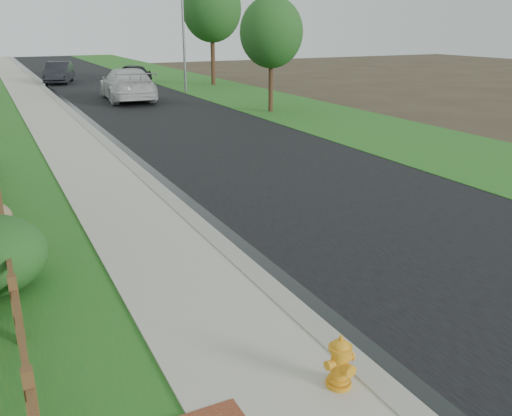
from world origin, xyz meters
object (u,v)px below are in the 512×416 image
white_suv (127,84)px  ranch_fence (3,226)px  streetlight (181,22)px  fire_hydrant (340,363)px  dark_car_mid (132,73)px

white_suv → ranch_fence: bearing=74.5°
streetlight → fire_hydrant: bearing=-105.8°
ranch_fence → fire_hydrant: (3.50, -6.56, -0.19)m
fire_hydrant → ranch_fence: bearing=118.1°
fire_hydrant → dark_car_mid: dark_car_mid is taller
ranch_fence → streetlight: 27.18m
ranch_fence → white_suv: white_suv is taller
fire_hydrant → white_suv: white_suv is taller
fire_hydrant → white_suv: (4.38, 28.42, 0.55)m
white_suv → streetlight: (4.27, 2.12, 3.57)m
ranch_fence → streetlight: size_ratio=2.11×
fire_hydrant → streetlight: bearing=74.2°
dark_car_mid → streetlight: (1.35, -8.31, 3.82)m
white_suv → streetlight: 5.96m
ranch_fence → dark_car_mid: (10.80, 32.29, 0.11)m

